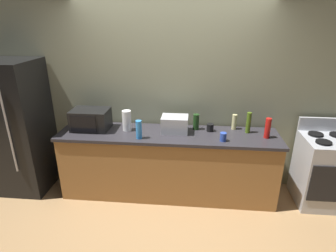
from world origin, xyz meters
TOP-DOWN VIEW (x-y plane):
  - ground_plane at (0.00, 0.00)m, footprint 8.00×8.00m
  - back_wall at (0.00, 0.81)m, footprint 6.40×0.10m
  - counter_run at (0.00, 0.40)m, footprint 2.84×0.64m
  - refrigerator at (-2.05, 0.40)m, footprint 0.72×0.73m
  - stove_range at (2.00, 0.40)m, footprint 0.60×0.61m
  - microwave at (-1.03, 0.45)m, footprint 0.48×0.35m
  - toaster_oven at (0.08, 0.46)m, footprint 0.34×0.26m
  - paper_towel_roll at (-0.54, 0.45)m, footprint 0.12×0.12m
  - bottle_spray_cleaner at (-0.34, 0.21)m, footprint 0.07×0.07m
  - bottle_vinegar at (0.86, 0.62)m, footprint 0.06×0.06m
  - bottle_olive_oil at (1.02, 0.52)m, footprint 0.06×0.06m
  - bottle_hot_sauce at (1.23, 0.38)m, footprint 0.07×0.07m
  - bottle_wine at (0.36, 0.57)m, footprint 0.08×0.08m
  - mug_black at (0.54, 0.53)m, footprint 0.09×0.09m
  - mug_blue at (0.68, 0.23)m, footprint 0.08×0.08m

SIDE VIEW (x-z plane):
  - ground_plane at x=0.00m, z-range 0.00..0.00m
  - counter_run at x=0.00m, z-range 0.00..0.90m
  - stove_range at x=2.00m, z-range -0.08..1.00m
  - refrigerator at x=-2.05m, z-range 0.00..1.80m
  - mug_black at x=0.54m, z-range 0.90..1.00m
  - mug_blue at x=0.68m, z-range 0.90..1.01m
  - bottle_vinegar at x=0.86m, z-range 0.90..1.10m
  - toaster_oven at x=0.08m, z-range 0.90..1.11m
  - bottle_wine at x=0.36m, z-range 0.90..1.11m
  - bottle_spray_cleaner at x=-0.34m, z-range 0.90..1.13m
  - bottle_hot_sauce at x=1.23m, z-range 0.90..1.16m
  - microwave at x=-1.03m, z-range 0.90..1.17m
  - paper_towel_roll at x=-0.54m, z-range 0.90..1.17m
  - bottle_olive_oil at x=1.02m, z-range 0.90..1.17m
  - back_wall at x=0.00m, z-range 0.00..2.70m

